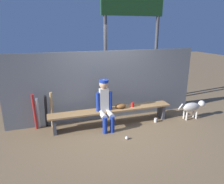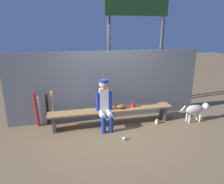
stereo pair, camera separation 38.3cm
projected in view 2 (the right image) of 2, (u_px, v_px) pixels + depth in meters
name	position (u px, v px, depth m)	size (l,w,h in m)	color
ground_plane	(112.00, 125.00, 5.35)	(30.00, 30.00, 0.00)	brown
chainlink_fence	(108.00, 86.00, 5.52)	(5.16, 0.03, 1.85)	slate
dugout_bench	(112.00, 112.00, 5.25)	(3.17, 0.36, 0.43)	#AD7F4C
player_seated	(105.00, 103.00, 5.02)	(0.41, 0.55, 1.21)	silver
baseball_glove	(121.00, 106.00, 5.26)	(0.28, 0.20, 0.12)	brown
bat_wood_tan	(53.00, 108.00, 5.17)	(0.06, 0.06, 0.94)	tan
bat_aluminum_black	(47.00, 109.00, 5.19)	(0.06, 0.06, 0.88)	black
bat_aluminum_silver	(40.00, 111.00, 5.13)	(0.06, 0.06, 0.84)	#B7B7BC
bat_aluminum_red	(36.00, 110.00, 5.08)	(0.06, 0.06, 0.94)	#B22323
baseball	(124.00, 138.00, 4.59)	(0.07, 0.07, 0.07)	white
cup_on_ground	(157.00, 122.00, 5.39)	(0.08, 0.08, 0.11)	silver
cup_on_bench	(133.00, 105.00, 5.33)	(0.08, 0.08, 0.11)	red
scoreboard	(139.00, 14.00, 5.95)	(2.18, 0.27, 3.96)	#3F3F42
dog	(196.00, 109.00, 5.47)	(0.84, 0.20, 0.49)	beige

